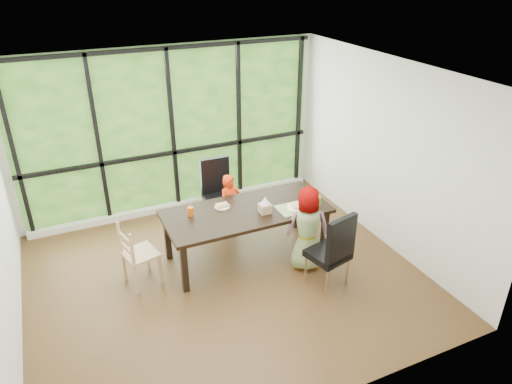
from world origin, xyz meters
TOP-DOWN VIEW (x-y plane):
  - ground at (0.00, 0.00)m, footprint 5.00×5.00m
  - back_wall at (0.00, 2.25)m, footprint 5.00×0.00m
  - foliage_backdrop at (0.00, 2.23)m, footprint 4.80×0.02m
  - window_mullions at (0.00, 2.19)m, footprint 4.80×0.06m
  - window_sill at (0.00, 2.15)m, footprint 4.80×0.12m
  - dining_table at (0.47, 0.34)m, footprint 2.30×1.09m
  - chair_window_leather at (0.44, 1.32)m, footprint 0.47×0.47m
  - chair_interior_leather at (1.16, -0.68)m, footprint 0.56×0.56m
  - chair_end_beech at (-1.02, 0.34)m, footprint 0.49×0.50m
  - child_toddler at (0.47, 0.95)m, footprint 0.42×0.32m
  - child_older at (1.14, -0.22)m, footprint 0.68×0.57m
  - placemat at (1.10, 0.10)m, footprint 0.48×0.35m
  - plate_far at (0.20, 0.55)m, footprint 0.22×0.22m
  - plate_near at (1.13, 0.10)m, footprint 0.27×0.27m
  - orange_cup at (-0.27, 0.51)m, footprint 0.08×0.08m
  - green_cup at (1.43, 0.06)m, footprint 0.09×0.09m
  - white_mug at (1.54, 0.39)m, footprint 0.08×0.08m
  - tissue_box at (0.67, 0.17)m, footprint 0.15×0.15m
  - crepe_rolls_far at (0.20, 0.55)m, footprint 0.20×0.12m
  - crepe_rolls_near at (1.13, 0.10)m, footprint 0.15×0.12m
  - straw_white at (-0.27, 0.51)m, footprint 0.01×0.04m
  - straw_pink at (1.43, 0.06)m, footprint 0.01×0.04m
  - tissue at (0.67, 0.17)m, footprint 0.12×0.12m

SIDE VIEW (x-z plane):
  - ground at x=0.00m, z-range 0.00..0.00m
  - window_sill at x=0.00m, z-range 0.00..0.10m
  - dining_table at x=0.47m, z-range 0.00..0.75m
  - chair_end_beech at x=-1.02m, z-range 0.00..0.90m
  - child_toddler at x=0.47m, z-range 0.00..1.01m
  - chair_window_leather at x=0.44m, z-range 0.00..1.08m
  - chair_interior_leather at x=1.16m, z-range 0.00..1.08m
  - child_older at x=1.14m, z-range 0.00..1.20m
  - placemat at x=1.10m, z-range 0.75..0.76m
  - plate_far at x=0.20m, z-range 0.75..0.76m
  - plate_near at x=1.13m, z-range 0.75..0.77m
  - crepe_rolls_far at x=0.20m, z-range 0.76..0.80m
  - crepe_rolls_near at x=1.13m, z-range 0.77..0.80m
  - white_mug at x=1.54m, z-range 0.75..0.83m
  - orange_cup at x=-0.27m, z-range 0.75..0.87m
  - tissue_box at x=0.67m, z-range 0.75..0.88m
  - green_cup at x=1.43m, z-range 0.75..0.89m
  - straw_white at x=-0.27m, z-range 0.81..1.01m
  - straw_pink at x=1.43m, z-range 0.83..1.03m
  - tissue at x=0.67m, z-range 0.88..0.99m
  - back_wall at x=0.00m, z-range -1.15..3.85m
  - foliage_backdrop at x=0.00m, z-range 0.03..2.67m
  - window_mullions at x=0.00m, z-range 0.03..2.67m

